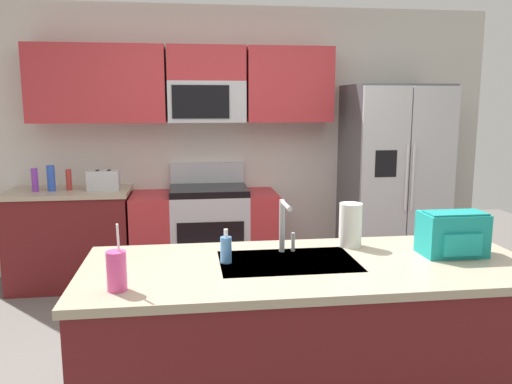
{
  "coord_description": "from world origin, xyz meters",
  "views": [
    {
      "loc": [
        -0.44,
        -3.01,
        1.68
      ],
      "look_at": [
        0.04,
        0.6,
        1.05
      ],
      "focal_mm": 36.23,
      "sensor_mm": 36.0,
      "label": 1
    }
  ],
  "objects_px": {
    "range_oven": "(205,234)",
    "bottle_purple": "(35,180)",
    "sink_faucet": "(284,222)",
    "backpack": "(453,233)",
    "paper_towel_roll": "(350,225)",
    "bottle_blue": "(51,178)",
    "toaster": "(104,180)",
    "soap_dispenser": "(226,249)",
    "refrigerator": "(393,182)",
    "drink_cup_pink": "(117,271)",
    "pepper_mill": "(69,180)"
  },
  "relations": [
    {
      "from": "range_oven",
      "to": "bottle_purple",
      "type": "distance_m",
      "value": 1.61
    },
    {
      "from": "sink_faucet",
      "to": "backpack",
      "type": "bearing_deg",
      "value": -9.71
    },
    {
      "from": "paper_towel_roll",
      "to": "sink_faucet",
      "type": "bearing_deg",
      "value": -167.94
    },
    {
      "from": "bottle_blue",
      "to": "toaster",
      "type": "bearing_deg",
      "value": -2.4
    },
    {
      "from": "range_oven",
      "to": "sink_faucet",
      "type": "bearing_deg",
      "value": -81.43
    },
    {
      "from": "bottle_blue",
      "to": "paper_towel_roll",
      "type": "xyz_separation_m",
      "value": [
        2.09,
        -2.12,
        0.0
      ]
    },
    {
      "from": "sink_faucet",
      "to": "soap_dispenser",
      "type": "bearing_deg",
      "value": -158.32
    },
    {
      "from": "toaster",
      "to": "backpack",
      "type": "distance_m",
      "value": 3.14
    },
    {
      "from": "paper_towel_roll",
      "to": "backpack",
      "type": "xyz_separation_m",
      "value": [
        0.47,
        -0.23,
        -0.0
      ]
    },
    {
      "from": "refrigerator",
      "to": "range_oven",
      "type": "bearing_deg",
      "value": 177.74
    },
    {
      "from": "range_oven",
      "to": "bottle_blue",
      "type": "relative_size",
      "value": 5.87
    },
    {
      "from": "drink_cup_pink",
      "to": "refrigerator",
      "type": "bearing_deg",
      "value": 48.81
    },
    {
      "from": "range_oven",
      "to": "paper_towel_roll",
      "type": "bearing_deg",
      "value": -71.46
    },
    {
      "from": "refrigerator",
      "to": "drink_cup_pink",
      "type": "bearing_deg",
      "value": -131.19
    },
    {
      "from": "soap_dispenser",
      "to": "bottle_blue",
      "type": "bearing_deg",
      "value": 120.9
    },
    {
      "from": "pepper_mill",
      "to": "soap_dispenser",
      "type": "relative_size",
      "value": 1.11
    },
    {
      "from": "bottle_blue",
      "to": "pepper_mill",
      "type": "bearing_deg",
      "value": 11.93
    },
    {
      "from": "toaster",
      "to": "bottle_purple",
      "type": "bearing_deg",
      "value": 179.37
    },
    {
      "from": "range_oven",
      "to": "backpack",
      "type": "distance_m",
      "value": 2.73
    },
    {
      "from": "backpack",
      "to": "sink_faucet",
      "type": "bearing_deg",
      "value": 170.29
    },
    {
      "from": "range_oven",
      "to": "bottle_blue",
      "type": "bearing_deg",
      "value": -178.61
    },
    {
      "from": "bottle_blue",
      "to": "soap_dispenser",
      "type": "distance_m",
      "value": 2.71
    },
    {
      "from": "soap_dispenser",
      "to": "backpack",
      "type": "distance_m",
      "value": 1.17
    },
    {
      "from": "pepper_mill",
      "to": "drink_cup_pink",
      "type": "xyz_separation_m",
      "value": [
        0.76,
        -2.68,
        -0.01
      ]
    },
    {
      "from": "pepper_mill",
      "to": "toaster",
      "type": "bearing_deg",
      "value": -9.06
    },
    {
      "from": "range_oven",
      "to": "toaster",
      "type": "xyz_separation_m",
      "value": [
        -0.91,
        -0.05,
        0.55
      ]
    },
    {
      "from": "refrigerator",
      "to": "backpack",
      "type": "distance_m",
      "value": 2.39
    },
    {
      "from": "soap_dispenser",
      "to": "paper_towel_roll",
      "type": "height_order",
      "value": "paper_towel_roll"
    },
    {
      "from": "bottle_purple",
      "to": "backpack",
      "type": "xyz_separation_m",
      "value": [
        2.7,
        -2.33,
        0.01
      ]
    },
    {
      "from": "paper_towel_roll",
      "to": "drink_cup_pink",
      "type": "bearing_deg",
      "value": -155.92
    },
    {
      "from": "bottle_blue",
      "to": "soap_dispenser",
      "type": "height_order",
      "value": "bottle_blue"
    },
    {
      "from": "drink_cup_pink",
      "to": "backpack",
      "type": "relative_size",
      "value": 0.9
    },
    {
      "from": "bottle_purple",
      "to": "backpack",
      "type": "height_order",
      "value": "backpack"
    },
    {
      "from": "soap_dispenser",
      "to": "backpack",
      "type": "bearing_deg",
      "value": -1.08
    },
    {
      "from": "drink_cup_pink",
      "to": "soap_dispenser",
      "type": "relative_size",
      "value": 1.7
    },
    {
      "from": "range_oven",
      "to": "soap_dispenser",
      "type": "xyz_separation_m",
      "value": [
        0.02,
        -2.36,
        0.53
      ]
    },
    {
      "from": "range_oven",
      "to": "pepper_mill",
      "type": "relative_size",
      "value": 7.23
    },
    {
      "from": "range_oven",
      "to": "paper_towel_roll",
      "type": "xyz_separation_m",
      "value": [
        0.72,
        -2.15,
        0.58
      ]
    },
    {
      "from": "bottle_purple",
      "to": "soap_dispenser",
      "type": "distance_m",
      "value": 2.77
    },
    {
      "from": "toaster",
      "to": "bottle_blue",
      "type": "xyz_separation_m",
      "value": [
        -0.46,
        0.02,
        0.03
      ]
    },
    {
      "from": "range_oven",
      "to": "toaster",
      "type": "bearing_deg",
      "value": -176.7
    },
    {
      "from": "backpack",
      "to": "bottle_purple",
      "type": "bearing_deg",
      "value": 139.17
    },
    {
      "from": "toaster",
      "to": "pepper_mill",
      "type": "relative_size",
      "value": 1.49
    },
    {
      "from": "sink_faucet",
      "to": "drink_cup_pink",
      "type": "bearing_deg",
      "value": -150.77
    },
    {
      "from": "sink_faucet",
      "to": "drink_cup_pink",
      "type": "distance_m",
      "value": 0.92
    },
    {
      "from": "bottle_blue",
      "to": "drink_cup_pink",
      "type": "relative_size",
      "value": 0.8
    },
    {
      "from": "toaster",
      "to": "sink_faucet",
      "type": "height_order",
      "value": "sink_faucet"
    },
    {
      "from": "bottle_purple",
      "to": "drink_cup_pink",
      "type": "bearing_deg",
      "value": -68.35
    },
    {
      "from": "pepper_mill",
      "to": "soap_dispenser",
      "type": "distance_m",
      "value": 2.67
    },
    {
      "from": "toaster",
      "to": "pepper_mill",
      "type": "bearing_deg",
      "value": 170.94
    }
  ]
}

